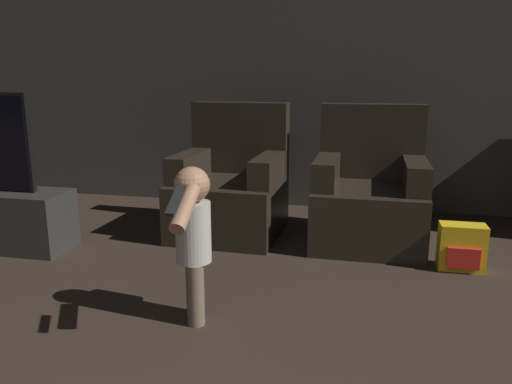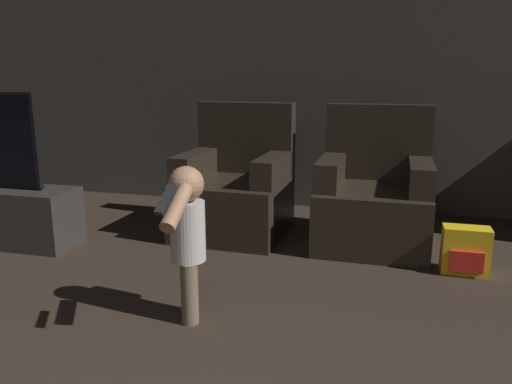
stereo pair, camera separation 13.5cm
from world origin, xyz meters
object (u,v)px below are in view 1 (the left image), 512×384
armchair_left (231,190)px  person_toddler (193,232)px  armchair_right (369,196)px  toy_backpack (462,248)px

armchair_left → person_toddler: (0.20, -1.47, 0.13)m
armchair_right → armchair_left: bearing=-179.3°
armchair_right → person_toddler: bearing=-119.3°
person_toddler → toy_backpack: (1.43, 1.00, -0.32)m
armchair_right → person_toddler: size_ratio=1.26×
armchair_left → toy_backpack: bearing=-14.1°
person_toddler → toy_backpack: person_toddler is taller
person_toddler → armchair_left: bearing=-14.4°
toy_backpack → armchair_left: bearing=164.1°
armchair_left → toy_backpack: armchair_left is taller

